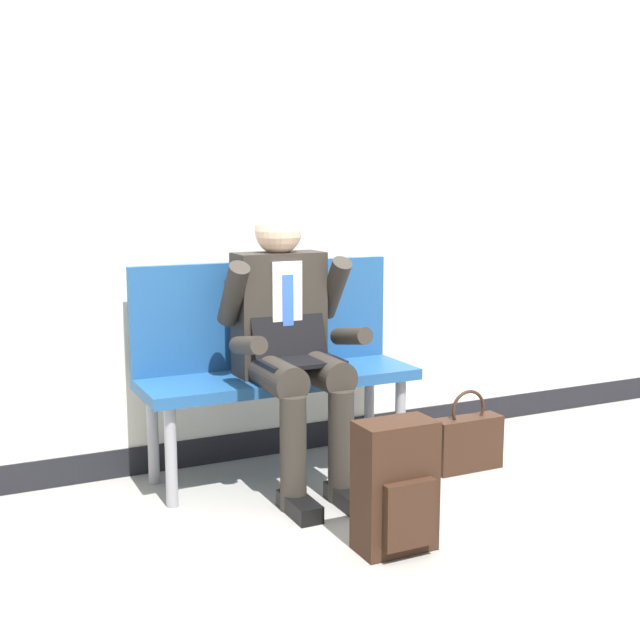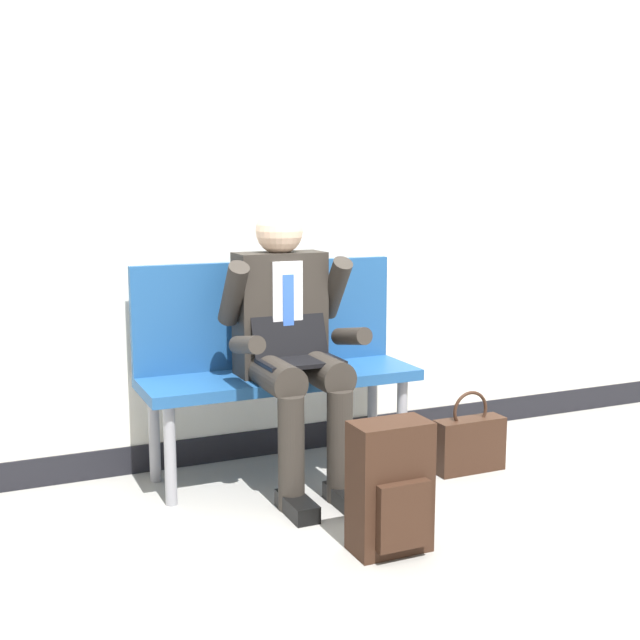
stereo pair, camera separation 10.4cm
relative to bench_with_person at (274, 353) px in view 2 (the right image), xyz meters
The scene contains 6 objects.
ground_plane 0.75m from the bench_with_person, 64.46° to the right, with size 18.00×18.00×0.00m, color gray.
station_wall 0.83m from the bench_with_person, 51.22° to the left, with size 5.92×0.14×2.66m.
bench_with_person is the anchor object (origin of this frame).
person_seated 0.23m from the bench_with_person, 90.00° to the right, with size 0.57×0.70×1.23m.
backpack 1.04m from the bench_with_person, 85.60° to the right, with size 0.29×0.20×0.49m.
handbag 1.01m from the bench_with_person, 25.82° to the right, with size 0.34×0.11×0.39m.
Camera 2 is at (-1.51, -2.97, 1.32)m, focal length 45.23 mm.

